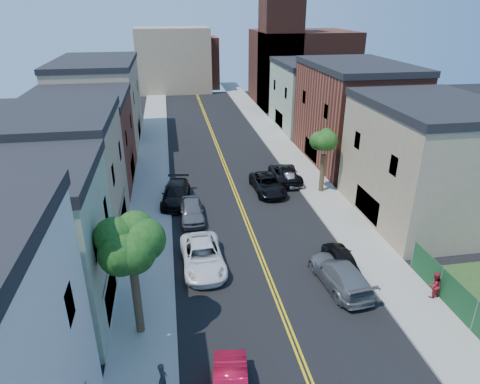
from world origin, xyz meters
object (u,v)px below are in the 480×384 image
grey_car_right (340,274)px  black_car_right (341,258)px  black_car_left (176,194)px  pedestrian_left (163,378)px  dark_car_right_far (285,173)px  black_suv_lane (268,184)px  silver_car_right (289,177)px  white_pickup (203,256)px  pedestrian_right (434,285)px  grey_car_left (192,211)px

grey_car_right → black_car_right: size_ratio=1.31×
black_car_left → pedestrian_left: bearing=-85.8°
dark_car_right_far → black_suv_lane: dark_car_right_far is taller
grey_car_right → pedestrian_left: bearing=24.1°
black_car_right → silver_car_right: black_car_right is taller
grey_car_right → silver_car_right: bearing=-101.0°
black_car_left → pedestrian_left: pedestrian_left is taller
black_car_right → dark_car_right_far: 15.25m
black_car_left → grey_car_right: grey_car_right is taller
white_pickup → dark_car_right_far: white_pickup is taller
pedestrian_left → dark_car_right_far: bearing=-36.7°
dark_car_right_far → pedestrian_right: size_ratio=3.40×
dark_car_right_far → black_suv_lane: (-2.27, -2.30, -0.03)m
black_car_right → white_pickup: bearing=-5.9°
grey_car_right → black_car_right: bearing=-119.9°
black_car_left → black_car_right: black_car_left is taller
silver_car_right → dark_car_right_far: size_ratio=0.70×
grey_car_right → dark_car_right_far: grey_car_right is taller
silver_car_right → black_car_left: bearing=6.2°
black_car_left → white_pickup: bearing=-74.6°
silver_car_right → dark_car_right_far: (-0.23, 0.75, 0.13)m
black_suv_lane → pedestrian_right: size_ratio=3.28×
white_pickup → black_suv_lane: bearing=56.2°
white_pickup → pedestrian_left: bearing=-106.8°
pedestrian_right → black_suv_lane: bearing=-79.8°
black_car_left → silver_car_right: 11.26m
black_car_left → pedestrian_right: size_ratio=3.34×
grey_car_left → black_car_right: bearing=-43.0°
black_car_left → black_suv_lane: bearing=13.2°
white_pickup → black_car_left: (-1.44, 10.43, 0.01)m
pedestrian_right → white_pickup: bearing=-32.9°
pedestrian_left → black_car_left: bearing=-13.0°
white_pickup → grey_car_left: (-0.26, 6.93, -0.02)m
black_car_right → black_car_left: bearing=-44.6°
silver_car_right → dark_car_right_far: bearing=-79.0°
white_pickup → pedestrian_left: size_ratio=3.54×
white_pickup → dark_car_right_far: (9.33, 13.57, -0.01)m
black_car_right → black_suv_lane: bearing=-76.9°
black_car_right → pedestrian_right: bearing=141.0°
grey_car_right → silver_car_right: 16.32m
black_suv_lane → pedestrian_left: (-9.70, -21.05, 0.20)m
black_car_right → pedestrian_right: (4.17, -3.98, 0.26)m
silver_car_right → pedestrian_left: 25.69m
black_suv_lane → pedestrian_left: 23.18m
grey_car_left → black_suv_lane: (7.32, 4.34, -0.02)m
silver_car_right → dark_car_right_far: dark_car_right_far is taller
black_car_left → grey_car_right: 16.90m
black_car_left → pedestrian_left: 20.25m
black_car_right → dark_car_right_far: dark_car_right_far is taller
black_car_left → black_suv_lane: (8.50, 0.84, -0.05)m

